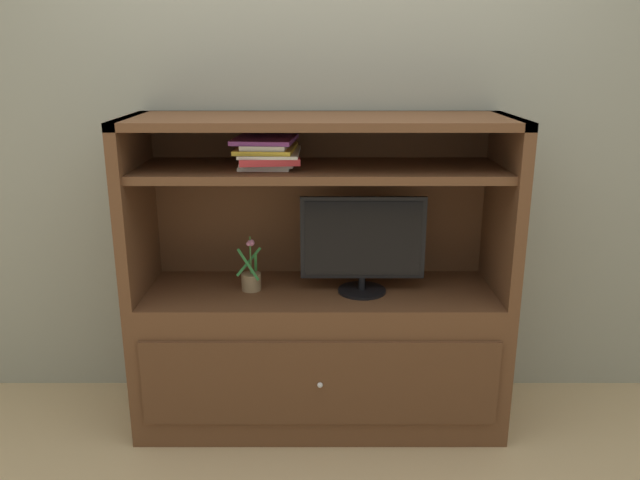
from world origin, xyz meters
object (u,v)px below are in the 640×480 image
tv_monitor (363,243)px  magazine_stack (267,152)px  potted_plant (251,279)px  media_console (320,324)px

tv_monitor → magazine_stack: 0.58m
potted_plant → magazine_stack: (0.09, 0.00, 0.58)m
potted_plant → magazine_stack: 0.58m
magazine_stack → potted_plant: bearing=-178.4°
media_console → potted_plant: (-0.31, -0.01, 0.23)m
tv_monitor → magazine_stack: magazine_stack is taller
tv_monitor → magazine_stack: bearing=176.0°
potted_plant → tv_monitor: bearing=-3.0°
media_console → magazine_stack: size_ratio=4.70×
media_console → tv_monitor: 0.45m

